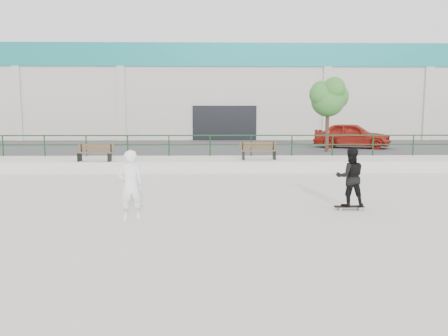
{
  "coord_description": "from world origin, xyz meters",
  "views": [
    {
      "loc": [
        -0.77,
        -10.43,
        2.51
      ],
      "look_at": [
        -0.51,
        2.0,
        0.98
      ],
      "focal_mm": 35.0,
      "sensor_mm": 36.0,
      "label": 1
    }
  ],
  "objects_px": {
    "red_car": "(352,135)",
    "bench_right": "(259,151)",
    "seated_skater": "(130,185)",
    "tree": "(329,96)",
    "standing_skater": "(350,177)",
    "bench_left": "(95,153)",
    "skateboard": "(349,207)"
  },
  "relations": [
    {
      "from": "bench_right",
      "to": "seated_skater",
      "type": "height_order",
      "value": "seated_skater"
    },
    {
      "from": "skateboard",
      "to": "standing_skater",
      "type": "relative_size",
      "value": 0.51
    },
    {
      "from": "red_car",
      "to": "bench_right",
      "type": "bearing_deg",
      "value": 160.17
    },
    {
      "from": "bench_right",
      "to": "standing_skater",
      "type": "height_order",
      "value": "standing_skater"
    },
    {
      "from": "bench_right",
      "to": "red_car",
      "type": "distance_m",
      "value": 9.3
    },
    {
      "from": "bench_left",
      "to": "standing_skater",
      "type": "xyz_separation_m",
      "value": [
        8.75,
        -7.59,
        0.01
      ]
    },
    {
      "from": "bench_left",
      "to": "skateboard",
      "type": "relative_size",
      "value": 2.07
    },
    {
      "from": "skateboard",
      "to": "seated_skater",
      "type": "relative_size",
      "value": 0.47
    },
    {
      "from": "skateboard",
      "to": "standing_skater",
      "type": "height_order",
      "value": "standing_skater"
    },
    {
      "from": "tree",
      "to": "seated_skater",
      "type": "relative_size",
      "value": 2.36
    },
    {
      "from": "bench_right",
      "to": "red_car",
      "type": "height_order",
      "value": "red_car"
    },
    {
      "from": "bench_left",
      "to": "red_car",
      "type": "height_order",
      "value": "red_car"
    },
    {
      "from": "standing_skater",
      "to": "bench_right",
      "type": "bearing_deg",
      "value": -75.03
    },
    {
      "from": "bench_right",
      "to": "tree",
      "type": "height_order",
      "value": "tree"
    },
    {
      "from": "bench_right",
      "to": "tree",
      "type": "distance_m",
      "value": 6.35
    },
    {
      "from": "tree",
      "to": "red_car",
      "type": "relative_size",
      "value": 0.89
    },
    {
      "from": "tree",
      "to": "seated_skater",
      "type": "bearing_deg",
      "value": -121.44
    },
    {
      "from": "bench_left",
      "to": "seated_skater",
      "type": "height_order",
      "value": "seated_skater"
    },
    {
      "from": "skateboard",
      "to": "seated_skater",
      "type": "bearing_deg",
      "value": -170.91
    },
    {
      "from": "bench_right",
      "to": "red_car",
      "type": "bearing_deg",
      "value": 42.67
    },
    {
      "from": "tree",
      "to": "skateboard",
      "type": "height_order",
      "value": "tree"
    },
    {
      "from": "tree",
      "to": "skateboard",
      "type": "xyz_separation_m",
      "value": [
        -2.54,
        -12.22,
        -3.4
      ]
    },
    {
      "from": "bench_right",
      "to": "standing_skater",
      "type": "bearing_deg",
      "value": -83.22
    },
    {
      "from": "bench_left",
      "to": "seated_skater",
      "type": "bearing_deg",
      "value": -64.84
    },
    {
      "from": "bench_left",
      "to": "skateboard",
      "type": "bearing_deg",
      "value": -35.98
    },
    {
      "from": "bench_left",
      "to": "tree",
      "type": "relative_size",
      "value": 0.41
    },
    {
      "from": "bench_left",
      "to": "bench_right",
      "type": "bearing_deg",
      "value": 9.52
    },
    {
      "from": "skateboard",
      "to": "seated_skater",
      "type": "height_order",
      "value": "seated_skater"
    },
    {
      "from": "red_car",
      "to": "seated_skater",
      "type": "distance_m",
      "value": 19.03
    },
    {
      "from": "red_car",
      "to": "standing_skater",
      "type": "height_order",
      "value": "red_car"
    },
    {
      "from": "bench_left",
      "to": "standing_skater",
      "type": "bearing_deg",
      "value": -35.98
    },
    {
      "from": "bench_left",
      "to": "seated_skater",
      "type": "relative_size",
      "value": 0.96
    }
  ]
}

